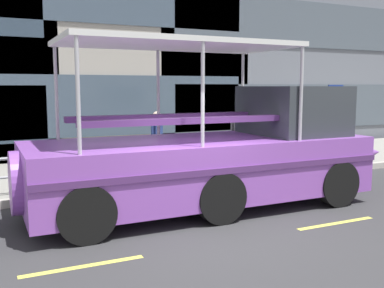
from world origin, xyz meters
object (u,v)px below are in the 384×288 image
duck_tour_boat (223,155)px  parking_sign (334,110)px  pedestrian_near_bow (237,133)px  pedestrian_mid_left (157,135)px

duck_tour_boat → parking_sign: bearing=24.6°
parking_sign → pedestrian_near_bow: parking_sign is taller
duck_tour_boat → pedestrian_mid_left: 3.61m
parking_sign → pedestrian_near_bow: (-2.84, 1.24, -0.72)m
parking_sign → pedestrian_near_bow: size_ratio=1.55×
parking_sign → pedestrian_mid_left: (-5.61, 1.12, -0.65)m
pedestrian_near_bow → pedestrian_mid_left: bearing=-177.6°
duck_tour_boat → pedestrian_near_bow: (2.60, 3.72, 0.02)m
parking_sign → duck_tour_boat: 6.03m
pedestrian_near_bow → duck_tour_boat: bearing=-124.9°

